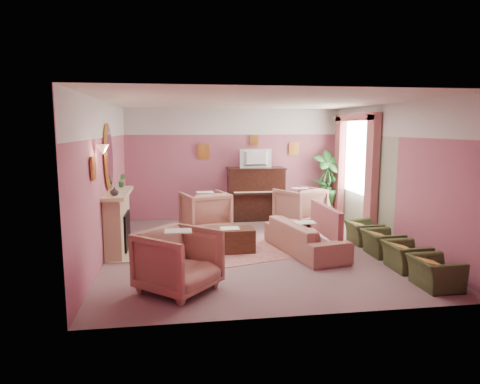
{
  "coord_description": "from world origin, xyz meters",
  "views": [
    {
      "loc": [
        -1.45,
        -7.88,
        2.32
      ],
      "look_at": [
        -0.24,
        0.4,
        1.06
      ],
      "focal_mm": 32.0,
      "sensor_mm": 36.0,
      "label": 1
    }
  ],
  "objects": [
    {
      "name": "fire_ember",
      "position": [
        -2.45,
        0.2,
        0.22
      ],
      "size": [
        0.06,
        0.54,
        0.1
      ],
      "primitive_type": "cube",
      "color": "#FF3700",
      "rests_on": "floor"
    },
    {
      "name": "wall_left",
      "position": [
        -2.75,
        0.0,
        1.4
      ],
      "size": [
        0.02,
        6.0,
        2.8
      ],
      "primitive_type": "cube",
      "color": "#87506E",
      "rests_on": "floor"
    },
    {
      "name": "floral_armchair_front",
      "position": [
        -1.46,
        -1.95,
        0.5
      ],
      "size": [
        0.95,
        0.95,
        0.99
      ],
      "primitive_type": "imported",
      "color": "#A77362",
      "rests_on": "floor"
    },
    {
      "name": "mantel_plant",
      "position": [
        -2.55,
        0.75,
        1.29
      ],
      "size": [
        0.16,
        0.16,
        0.28
      ],
      "primitive_type": "imported",
      "color": "#286A2B",
      "rests_on": "mantel_shelf"
    },
    {
      "name": "mantel_shelf",
      "position": [
        -2.56,
        0.2,
        1.12
      ],
      "size": [
        0.4,
        1.55,
        0.07
      ],
      "primitive_type": "cube",
      "color": "tan",
      "rests_on": "fireplace_surround"
    },
    {
      "name": "print_back_right",
      "position": [
        1.55,
        2.96,
        1.78
      ],
      "size": [
        0.26,
        0.03,
        0.34
      ],
      "primitive_type": "cube",
      "color": "#C48234",
      "rests_on": "wall_back"
    },
    {
      "name": "side_table",
      "position": [
        2.26,
        2.64,
        0.35
      ],
      "size": [
        0.52,
        0.52,
        0.7
      ],
      "primitive_type": "cylinder",
      "color": "silver",
      "rests_on": "floor"
    },
    {
      "name": "mantel_vase",
      "position": [
        -2.55,
        -0.3,
        1.23
      ],
      "size": [
        0.16,
        0.16,
        0.16
      ],
      "primitive_type": "imported",
      "color": "silver",
      "rests_on": "mantel_shelf"
    },
    {
      "name": "olive_chair_a",
      "position": [
        2.24,
        -2.36,
        0.3
      ],
      "size": [
        0.49,
        0.69,
        0.6
      ],
      "primitive_type": "imported",
      "color": "#3E4B28",
      "rests_on": "floor"
    },
    {
      "name": "fireplace_surround",
      "position": [
        -2.59,
        0.2,
        0.55
      ],
      "size": [
        0.3,
        1.4,
        1.1
      ],
      "primitive_type": "cube",
      "color": "tan",
      "rests_on": "floor"
    },
    {
      "name": "fireplace_inset",
      "position": [
        -2.49,
        0.2,
        0.4
      ],
      "size": [
        0.18,
        0.72,
        0.68
      ],
      "primitive_type": "cube",
      "color": "black",
      "rests_on": "floor"
    },
    {
      "name": "piano_keys",
      "position": [
        0.5,
        2.33,
        0.76
      ],
      "size": [
        1.2,
        0.08,
        0.02
      ],
      "primitive_type": "cube",
      "color": "silver",
      "rests_on": "piano"
    },
    {
      "name": "stripe_panel",
      "position": [
        2.73,
        1.3,
        1.07
      ],
      "size": [
        0.01,
        3.0,
        2.15
      ],
      "primitive_type": "cube",
      "color": "#95A085",
      "rests_on": "wall_right"
    },
    {
      "name": "television",
      "position": [
        0.5,
        2.63,
        1.6
      ],
      "size": [
        0.8,
        0.12,
        0.48
      ],
      "primitive_type": "imported",
      "color": "black",
      "rests_on": "piano"
    },
    {
      "name": "wall_back",
      "position": [
        0.0,
        3.0,
        1.4
      ],
      "size": [
        5.5,
        0.02,
        2.8
      ],
      "primitive_type": "cube",
      "color": "#87506E",
      "rests_on": "floor"
    },
    {
      "name": "floor",
      "position": [
        0.0,
        0.0,
        0.0
      ],
      "size": [
        5.5,
        6.0,
        0.01
      ],
      "primitive_type": "cube",
      "color": "slate",
      "rests_on": "ground"
    },
    {
      "name": "area_rug",
      "position": [
        -0.51,
        -0.07,
        0.01
      ],
      "size": [
        2.91,
        2.43,
        0.01
      ],
      "primitive_type": "cube",
      "rotation": [
        0.0,
        0.0,
        0.29
      ],
      "color": "#AE6763",
      "rests_on": "floor"
    },
    {
      "name": "print_back_mid",
      "position": [
        0.5,
        2.96,
        2.0
      ],
      "size": [
        0.22,
        0.03,
        0.26
      ],
      "primitive_type": "cube",
      "color": "#C48234",
      "rests_on": "wall_back"
    },
    {
      "name": "side_plant_big",
      "position": [
        2.26,
        2.64,
        0.87
      ],
      "size": [
        0.3,
        0.3,
        0.34
      ],
      "primitive_type": "imported",
      "color": "#286A2B",
      "rests_on": "side_table"
    },
    {
      "name": "wall_right",
      "position": [
        2.75,
        0.0,
        1.4
      ],
      "size": [
        0.02,
        6.0,
        2.8
      ],
      "primitive_type": "cube",
      "color": "#87506E",
      "rests_on": "floor"
    },
    {
      "name": "coffee_table",
      "position": [
        -0.56,
        -0.11,
        0.23
      ],
      "size": [
        1.02,
        0.54,
        0.45
      ],
      "primitive_type": "cube",
      "rotation": [
        0.0,
        0.0,
        0.04
      ],
      "color": "#422417",
      "rests_on": "floor"
    },
    {
      "name": "piano_top",
      "position": [
        0.5,
        2.68,
        1.31
      ],
      "size": [
        1.45,
        0.65,
        0.04
      ],
      "primitive_type": "cube",
      "color": "black",
      "rests_on": "piano"
    },
    {
      "name": "side_plant_small",
      "position": [
        2.38,
        2.54,
        0.84
      ],
      "size": [
        0.16,
        0.16,
        0.28
      ],
      "primitive_type": "imported",
      "color": "#286A2B",
      "rests_on": "side_table"
    },
    {
      "name": "print_back_left",
      "position": [
        -0.8,
        2.96,
        1.72
      ],
      "size": [
        0.3,
        0.03,
        0.38
      ],
      "primitive_type": "cube",
      "color": "#C48234",
      "rests_on": "wall_back"
    },
    {
      "name": "print_left_wall",
      "position": [
        -2.71,
        -1.2,
        1.72
      ],
      "size": [
        0.03,
        0.28,
        0.36
      ],
      "primitive_type": "cube",
      "color": "#C48234",
      "rests_on": "wall_left"
    },
    {
      "name": "pelmet",
      "position": [
        2.62,
        1.55,
        2.56
      ],
      "size": [
        0.16,
        2.2,
        0.16
      ],
      "primitive_type": "cube",
      "color": "#A5555A",
      "rests_on": "wall_right"
    },
    {
      "name": "wall_front",
      "position": [
        0.0,
        -3.0,
        1.4
      ],
      "size": [
        5.5,
        0.02,
        2.8
      ],
      "primitive_type": "cube",
      "color": "#87506E",
      "rests_on": "floor"
    },
    {
      "name": "mirror_frame",
      "position": [
        -2.7,
        0.2,
        1.8
      ],
      "size": [
        0.04,
        0.72,
        1.2
      ],
      "primitive_type": "ellipsoid",
      "color": "#C48234",
      "rests_on": "wall_left"
    },
    {
      "name": "ceiling",
      "position": [
        0.0,
        0.0,
        2.8
      ],
      "size": [
        5.5,
        6.0,
        0.01
      ],
      "primitive_type": "cube",
      "color": "silver",
      "rests_on": "wall_back"
    },
    {
      "name": "picture_rail_band",
      "position": [
        0.0,
        2.99,
        2.47
      ],
      "size": [
        5.5,
        0.01,
        0.65
      ],
      "primitive_type": "cube",
      "color": "silver",
      "rests_on": "wall_back"
    },
    {
      "name": "piano",
      "position": [
        0.5,
        2.68,
        0.65
      ],
      "size": [
        1.4,
        0.6,
        1.3
      ],
      "primitive_type": "cube",
      "color": "black",
      "rests_on": "floor"
    },
    {
      "name": "palm_plant",
      "position": [
        2.34,
        2.55,
        1.06
      ],
      "size": [
        0.76,
        0.76,
        1.44
      ],
      "primitive_type": "imported",
      "color": "#286A2B",
      "rests_on": "palm_pot"
    },
    {
      "name": "hearth",
      "position": [
        -2.39,
        0.2,
        0.01
      ],
      "size": [
        0.55,
        1.5,
        0.02
      ],
      "primitive_type": "cube",
      "color": "tan",
      "rests_on": "floor"
    },
    {
      "name": "olive_chair_c",
      "position": [
        2.24,
        -0.72,
        0.3
      ],
      "size": [
        0.49,
        0.69,
        0.6
      ],
      "primitive_type": "imported",
      "color": "#3E4B28",
      "rests_on": "floor"
    },
    {
      "name": "floral_armchair_left",
      "position": [
        -0.85,
        1.66,
        0.5
      ],
      "size": [
        0.95,
        0.95,
        0.99
      ],
      "primitive_type": "imported",
      "color": "#A77362",
      "rests_on": "floor"
    },
    {
      "name": "sofa",
      "position": [
        0.88,
        -0.34,
        0.41
      ],
      "size": [
        0.67,
        2.01,
        0.81
      ],
      "primitive_type": "imported",
      "color": "#A77362",
      "rests_on": "floor"
    },
    {
      "name": "curtain_left",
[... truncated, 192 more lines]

